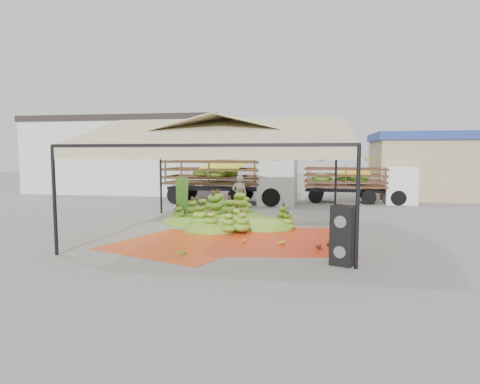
% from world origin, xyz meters
% --- Properties ---
extents(ground, '(90.00, 90.00, 0.00)m').
position_xyz_m(ground, '(0.00, 0.00, 0.00)').
color(ground, slate).
rests_on(ground, ground).
extents(canopy_tent, '(8.10, 8.10, 4.00)m').
position_xyz_m(canopy_tent, '(0.00, 0.00, 3.30)').
color(canopy_tent, black).
rests_on(canopy_tent, ground).
extents(building_white, '(14.30, 6.30, 5.40)m').
position_xyz_m(building_white, '(-10.00, 14.00, 2.71)').
color(building_white, silver).
rests_on(building_white, ground).
extents(building_tan, '(6.30, 5.30, 4.10)m').
position_xyz_m(building_tan, '(10.00, 13.00, 2.07)').
color(building_tan, tan).
rests_on(building_tan, ground).
extents(tarp_left, '(4.93, 4.83, 0.01)m').
position_xyz_m(tarp_left, '(-1.02, -2.19, 0.01)').
color(tarp_left, '#D44A13').
rests_on(tarp_left, ground).
extents(tarp_right, '(4.80, 4.98, 0.01)m').
position_xyz_m(tarp_right, '(1.84, -1.08, 0.01)').
color(tarp_right, '#CB4013').
rests_on(tarp_right, ground).
extents(banana_heap, '(5.99, 5.09, 1.20)m').
position_xyz_m(banana_heap, '(-0.21, 1.31, 0.60)').
color(banana_heap, '#447017').
rests_on(banana_heap, ground).
extents(hand_yellow_a, '(0.45, 0.40, 0.18)m').
position_xyz_m(hand_yellow_a, '(0.79, -1.71, 0.09)').
color(hand_yellow_a, gold).
rests_on(hand_yellow_a, ground).
extents(hand_yellow_b, '(0.54, 0.51, 0.19)m').
position_xyz_m(hand_yellow_b, '(1.98, -1.79, 0.10)').
color(hand_yellow_b, gold).
rests_on(hand_yellow_b, ground).
extents(hand_red_a, '(0.41, 0.33, 0.18)m').
position_xyz_m(hand_red_a, '(3.39, -1.68, 0.09)').
color(hand_red_a, '#532612').
rests_on(hand_red_a, ground).
extents(hand_red_b, '(0.50, 0.43, 0.20)m').
position_xyz_m(hand_red_b, '(3.07, -2.08, 0.10)').
color(hand_red_b, '#551B13').
rests_on(hand_red_b, ground).
extents(hand_green, '(0.49, 0.44, 0.19)m').
position_xyz_m(hand_green, '(-0.65, -3.43, 0.09)').
color(hand_green, '#547618').
rests_on(hand_green, ground).
extents(hanging_bunches, '(4.74, 0.24, 0.20)m').
position_xyz_m(hanging_bunches, '(2.45, -0.47, 2.62)').
color(hanging_bunches, '#53821B').
rests_on(hanging_bunches, ground).
extents(speaker_stack, '(0.68, 0.64, 1.50)m').
position_xyz_m(speaker_stack, '(3.70, -3.70, 0.75)').
color(speaker_stack, black).
rests_on(speaker_stack, ground).
extents(banana_leaves, '(0.96, 1.36, 3.70)m').
position_xyz_m(banana_leaves, '(-1.90, 1.56, 0.00)').
color(banana_leaves, '#3B7C21').
rests_on(banana_leaves, ground).
extents(vendor, '(0.77, 0.61, 1.85)m').
position_xyz_m(vendor, '(-0.23, 3.88, 0.93)').
color(vendor, gray).
rests_on(vendor, ground).
extents(truck_left, '(7.43, 2.83, 2.52)m').
position_xyz_m(truck_left, '(-1.22, 8.47, 1.55)').
color(truck_left, '#493518').
rests_on(truck_left, ground).
extents(truck_right, '(6.17, 2.45, 2.08)m').
position_xyz_m(truck_right, '(5.94, 9.94, 1.28)').
color(truck_right, '#52301B').
rests_on(truck_right, ground).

